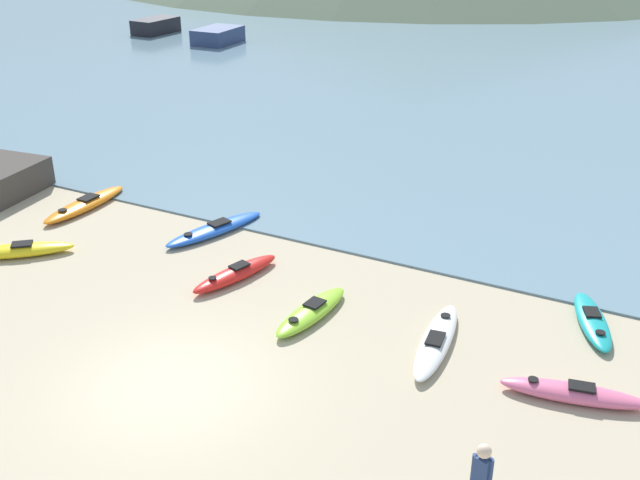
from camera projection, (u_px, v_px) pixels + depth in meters
name	position (u px, v px, depth m)	size (l,w,h in m)	color
ground_plane	(172.00, 386.00, 15.39)	(400.00, 400.00, 0.00)	tan
bay_water	(570.00, 42.00, 49.23)	(160.00, 70.00, 0.06)	slate
kayak_on_sand_0	(592.00, 321.00, 17.46)	(1.57, 2.71, 0.31)	teal
kayak_on_sand_1	(215.00, 229.00, 22.14)	(1.74, 3.53, 0.32)	blue
kayak_on_sand_2	(436.00, 341.00, 16.68)	(1.03, 3.35, 0.32)	white
kayak_on_sand_3	(573.00, 393.00, 14.92)	(2.94, 1.16, 0.37)	#E5668C
kayak_on_sand_4	(85.00, 204.00, 23.83)	(0.79, 3.47, 0.34)	orange
kayak_on_sand_5	(236.00, 273.00, 19.53)	(1.31, 2.86, 0.38)	red
kayak_on_sand_6	(17.00, 250.00, 20.76)	(2.80, 2.50, 0.38)	yellow
kayak_on_sand_7	(312.00, 311.00, 17.81)	(0.96, 2.77, 0.34)	#8CCC2D
moored_boat_0	(156.00, 26.00, 51.92)	(1.94, 3.31, 1.00)	black
moored_boat_2	(218.00, 36.00, 48.60)	(2.32, 3.39, 0.98)	navy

